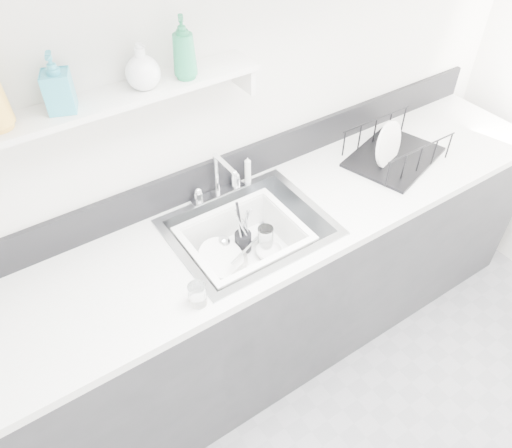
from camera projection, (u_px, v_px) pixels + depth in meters
room_shell at (456, 182)px, 1.04m from camera, size 3.50×3.00×2.60m
counter_run at (250, 298)px, 2.37m from camera, size 3.20×0.62×0.92m
backsplash at (212, 176)px, 2.18m from camera, size 3.20×0.02×0.16m
sink at (249, 243)px, 2.12m from camera, size 0.64×0.52×0.20m
faucet at (218, 185)px, 2.16m from camera, size 0.26×0.18×0.23m
side_sprayer at (248, 170)px, 2.23m from camera, size 0.03×0.03×0.14m
wall_shelf at (121, 99)px, 1.65m from camera, size 1.00×0.16×0.12m
wash_tub at (244, 248)px, 2.08m from camera, size 0.57×0.51×0.18m
plate_stack at (223, 261)px, 2.09m from camera, size 0.24×0.23×0.09m
utensil_cup at (243, 240)px, 2.14m from camera, size 0.07×0.07×0.24m
ladle at (236, 251)px, 2.12m from camera, size 0.21×0.27×0.07m
tumbler_in_tub at (265, 237)px, 2.16m from camera, size 0.08×0.08×0.10m
tumbler_counter at (197, 295)px, 1.74m from camera, size 0.07×0.07×0.09m
dish_rack at (396, 145)px, 2.36m from camera, size 0.52×0.45×0.16m
bowl_small at (269, 252)px, 2.14m from camera, size 0.15×0.15×0.04m
soap_bottle_b at (56, 82)px, 1.49m from camera, size 0.11×0.11×0.19m
soap_bottle_c at (142, 66)px, 1.62m from camera, size 0.15×0.15×0.15m
soap_bottle_d at (184, 48)px, 1.65m from camera, size 0.11×0.11×0.21m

